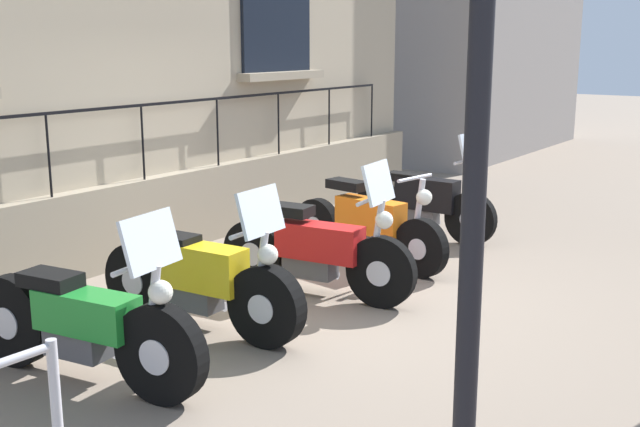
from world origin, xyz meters
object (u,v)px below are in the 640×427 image
object	(u,v)px
motorcycle_green	(85,326)
motorcycle_yellow	(202,282)
motorcycle_orange	(368,226)
motorcycle_red	(318,251)
motorcycle_black	(425,202)

from	to	relation	value
motorcycle_green	motorcycle_yellow	bearing A→B (deg)	91.67
motorcycle_green	motorcycle_orange	bearing A→B (deg)	89.28
motorcycle_yellow	motorcycle_red	bearing A→B (deg)	78.47
motorcycle_green	motorcycle_yellow	world-z (taller)	motorcycle_green
motorcycle_green	motorcycle_orange	size ratio (longest dim) A/B	1.00
motorcycle_yellow	motorcycle_orange	xyz separation A→B (m)	(0.08, 2.47, -0.01)
motorcycle_green	motorcycle_orange	world-z (taller)	motorcycle_green
motorcycle_green	motorcycle_red	world-z (taller)	motorcycle_red
motorcycle_red	motorcycle_orange	xyz separation A→B (m)	(-0.18, 1.19, -0.02)
motorcycle_green	motorcycle_black	distance (m)	5.04
motorcycle_red	motorcycle_black	size ratio (longest dim) A/B	1.06
motorcycle_orange	motorcycle_black	world-z (taller)	motorcycle_black
motorcycle_yellow	motorcycle_orange	world-z (taller)	motorcycle_yellow
motorcycle_green	motorcycle_black	world-z (taller)	motorcycle_black
motorcycle_orange	motorcycle_yellow	bearing A→B (deg)	-91.87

